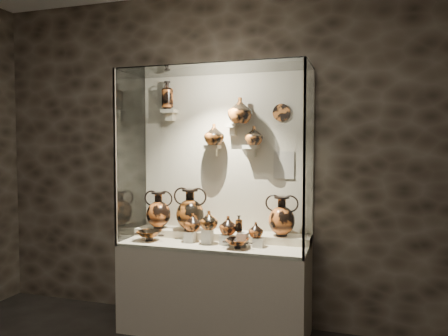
{
  "coord_description": "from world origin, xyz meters",
  "views": [
    {
      "loc": [
        1.27,
        -1.54,
        1.72
      ],
      "look_at": [
        0.07,
        2.25,
        1.51
      ],
      "focal_mm": 35.0,
      "sensor_mm": 36.0,
      "label": 1
    }
  ],
  "objects_px": {
    "jug_c": "(228,225)",
    "ovoid_vase_a": "(214,134)",
    "lekythos_small": "(239,223)",
    "ovoid_vase_b": "(240,110)",
    "amphora_right": "(282,216)",
    "amphora_mid": "(190,210)",
    "jug_a": "(193,222)",
    "ovoid_vase_c": "(254,136)",
    "jug_e": "(256,230)",
    "lekythos_tall": "(168,94)",
    "amphora_left": "(159,210)",
    "kylix_left": "(149,235)",
    "kylix_right": "(237,243)",
    "jug_b": "(209,220)"
  },
  "relations": [
    {
      "from": "ovoid_vase_a",
      "to": "amphora_mid",
      "type": "bearing_deg",
      "value": 171.13
    },
    {
      "from": "jug_c",
      "to": "lekythos_small",
      "type": "xyz_separation_m",
      "value": [
        0.11,
        -0.02,
        0.03
      ]
    },
    {
      "from": "jug_c",
      "to": "lekythos_tall",
      "type": "distance_m",
      "value": 1.43
    },
    {
      "from": "amphora_left",
      "to": "jug_e",
      "type": "xyz_separation_m",
      "value": [
        1.02,
        -0.18,
        -0.1
      ]
    },
    {
      "from": "jug_a",
      "to": "ovoid_vase_c",
      "type": "xyz_separation_m",
      "value": [
        0.51,
        0.24,
        0.79
      ]
    },
    {
      "from": "lekythos_tall",
      "to": "ovoid_vase_c",
      "type": "height_order",
      "value": "lekythos_tall"
    },
    {
      "from": "ovoid_vase_c",
      "to": "amphora_left",
      "type": "bearing_deg",
      "value": 169.67
    },
    {
      "from": "jug_b",
      "to": "jug_c",
      "type": "bearing_deg",
      "value": -1.95
    },
    {
      "from": "kylix_left",
      "to": "lekythos_small",
      "type": "bearing_deg",
      "value": -4.71
    },
    {
      "from": "ovoid_vase_a",
      "to": "jug_e",
      "type": "bearing_deg",
      "value": -51.3
    },
    {
      "from": "kylix_right",
      "to": "lekythos_tall",
      "type": "relative_size",
      "value": 0.82
    },
    {
      "from": "amphora_mid",
      "to": "ovoid_vase_a",
      "type": "height_order",
      "value": "ovoid_vase_a"
    },
    {
      "from": "ovoid_vase_a",
      "to": "ovoid_vase_c",
      "type": "distance_m",
      "value": 0.38
    },
    {
      "from": "jug_c",
      "to": "ovoid_vase_a",
      "type": "distance_m",
      "value": 0.87
    },
    {
      "from": "amphora_right",
      "to": "lekythos_tall",
      "type": "height_order",
      "value": "lekythos_tall"
    },
    {
      "from": "jug_e",
      "to": "jug_c",
      "type": "bearing_deg",
      "value": 162.57
    },
    {
      "from": "jug_a",
      "to": "jug_e",
      "type": "bearing_deg",
      "value": -22.01
    },
    {
      "from": "jug_e",
      "to": "ovoid_vase_a",
      "type": "distance_m",
      "value": 0.99
    },
    {
      "from": "kylix_left",
      "to": "lekythos_tall",
      "type": "xyz_separation_m",
      "value": [
        0.04,
        0.33,
        1.34
      ]
    },
    {
      "from": "lekythos_small",
      "to": "ovoid_vase_b",
      "type": "distance_m",
      "value": 1.03
    },
    {
      "from": "lekythos_tall",
      "to": "jug_c",
      "type": "bearing_deg",
      "value": -44.1
    },
    {
      "from": "jug_c",
      "to": "ovoid_vase_a",
      "type": "bearing_deg",
      "value": 131.24
    },
    {
      "from": "amphora_mid",
      "to": "jug_a",
      "type": "relative_size",
      "value": 2.43
    },
    {
      "from": "lekythos_tall",
      "to": "ovoid_vase_c",
      "type": "bearing_deg",
      "value": -25.0
    },
    {
      "from": "kylix_left",
      "to": "ovoid_vase_a",
      "type": "relative_size",
      "value": 1.41
    },
    {
      "from": "jug_e",
      "to": "ovoid_vase_c",
      "type": "distance_m",
      "value": 0.87
    },
    {
      "from": "jug_b",
      "to": "lekythos_small",
      "type": "height_order",
      "value": "jug_b"
    },
    {
      "from": "amphora_left",
      "to": "amphora_right",
      "type": "xyz_separation_m",
      "value": [
        1.22,
        -0.0,
        0.0
      ]
    },
    {
      "from": "amphora_mid",
      "to": "kylix_left",
      "type": "distance_m",
      "value": 0.45
    },
    {
      "from": "lekythos_small",
      "to": "ovoid_vase_b",
      "type": "relative_size",
      "value": 0.71
    },
    {
      "from": "amphora_mid",
      "to": "lekythos_small",
      "type": "bearing_deg",
      "value": -12.9
    },
    {
      "from": "kylix_right",
      "to": "ovoid_vase_b",
      "type": "xyz_separation_m",
      "value": [
        -0.07,
        0.33,
        1.16
      ]
    },
    {
      "from": "ovoid_vase_c",
      "to": "ovoid_vase_a",
      "type": "bearing_deg",
      "value": 167.96
    },
    {
      "from": "ovoid_vase_a",
      "to": "ovoid_vase_b",
      "type": "relative_size",
      "value": 0.85
    },
    {
      "from": "jug_e",
      "to": "kylix_right",
      "type": "height_order",
      "value": "jug_e"
    },
    {
      "from": "amphora_right",
      "to": "jug_c",
      "type": "height_order",
      "value": "amphora_right"
    },
    {
      "from": "amphora_left",
      "to": "jug_c",
      "type": "xyz_separation_m",
      "value": [
        0.77,
        -0.18,
        -0.08
      ]
    },
    {
      "from": "jug_e",
      "to": "lekythos_small",
      "type": "height_order",
      "value": "lekythos_small"
    },
    {
      "from": "amphora_mid",
      "to": "amphora_left",
      "type": "bearing_deg",
      "value": -176.64
    },
    {
      "from": "amphora_left",
      "to": "lekythos_small",
      "type": "bearing_deg",
      "value": -27.35
    },
    {
      "from": "ovoid_vase_b",
      "to": "ovoid_vase_c",
      "type": "bearing_deg",
      "value": -7.55
    },
    {
      "from": "kylix_left",
      "to": "ovoid_vase_a",
      "type": "height_order",
      "value": "ovoid_vase_a"
    },
    {
      "from": "amphora_mid",
      "to": "ovoid_vase_c",
      "type": "bearing_deg",
      "value": 13.36
    },
    {
      "from": "amphora_mid",
      "to": "jug_b",
      "type": "xyz_separation_m",
      "value": [
        0.26,
        -0.19,
        -0.06
      ]
    },
    {
      "from": "amphora_right",
      "to": "ovoid_vase_c",
      "type": "distance_m",
      "value": 0.78
    },
    {
      "from": "jug_b",
      "to": "lekythos_small",
      "type": "relative_size",
      "value": 1.0
    },
    {
      "from": "jug_b",
      "to": "kylix_left",
      "type": "relative_size",
      "value": 0.6
    },
    {
      "from": "jug_a",
      "to": "kylix_right",
      "type": "height_order",
      "value": "jug_a"
    },
    {
      "from": "amphora_mid",
      "to": "amphora_right",
      "type": "relative_size",
      "value": 1.11
    },
    {
      "from": "kylix_right",
      "to": "lekythos_small",
      "type": "bearing_deg",
      "value": 84.23
    }
  ]
}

